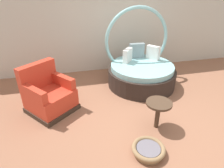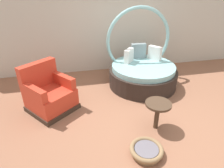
% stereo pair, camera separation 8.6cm
% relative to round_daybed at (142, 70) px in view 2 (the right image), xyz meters
% --- Properties ---
extents(ground_plane, '(8.00, 8.00, 0.02)m').
position_rel_round_daybed_xyz_m(ground_plane, '(-0.39, -1.37, -0.38)').
color(ground_plane, '#936047').
extents(back_wall, '(8.00, 0.12, 2.60)m').
position_rel_round_daybed_xyz_m(back_wall, '(-0.39, 1.15, 0.93)').
color(back_wall, beige).
rests_on(back_wall, ground_plane).
extents(round_daybed, '(1.63, 1.63, 1.82)m').
position_rel_round_daybed_xyz_m(round_daybed, '(0.00, 0.00, 0.00)').
color(round_daybed, '#2D231E').
rests_on(round_daybed, ground_plane).
extents(red_armchair, '(1.12, 1.12, 0.94)m').
position_rel_round_daybed_xyz_m(red_armchair, '(-2.16, -0.64, -0.04)').
color(red_armchair, '#38281E').
rests_on(red_armchair, ground_plane).
extents(pet_basket, '(0.51, 0.51, 0.13)m').
position_rel_round_daybed_xyz_m(pet_basket, '(-0.69, -2.17, -0.30)').
color(pet_basket, '#8E704C').
rests_on(pet_basket, ground_plane).
extents(side_table, '(0.44, 0.44, 0.52)m').
position_rel_round_daybed_xyz_m(side_table, '(-0.31, -1.63, 0.06)').
color(side_table, '#473323').
rests_on(side_table, ground_plane).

